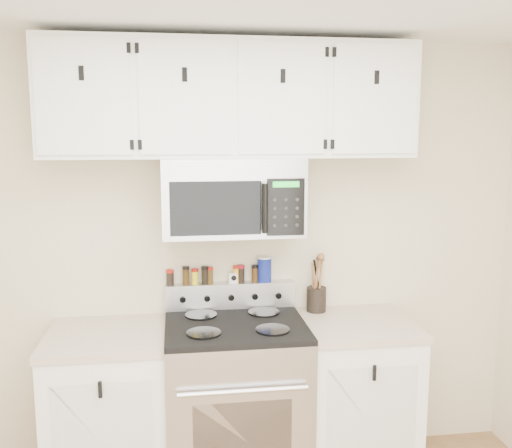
{
  "coord_description": "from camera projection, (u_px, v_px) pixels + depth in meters",
  "views": [
    {
      "loc": [
        -0.31,
        -1.54,
        1.97
      ],
      "look_at": [
        0.12,
        1.45,
        1.49
      ],
      "focal_mm": 40.0,
      "sensor_mm": 36.0,
      "label": 1
    }
  ],
  "objects": [
    {
      "name": "spice_jar_3",
      "position": [
        205.0,
        275.0,
        3.33
      ],
      "size": [
        0.04,
        0.04,
        0.1
      ],
      "color": "black",
      "rests_on": "range"
    },
    {
      "name": "utensil_crock",
      "position": [
        316.0,
        297.0,
        3.39
      ],
      "size": [
        0.12,
        0.12,
        0.34
      ],
      "color": "black",
      "rests_on": "base_cabinet_right"
    },
    {
      "name": "salt_canister",
      "position": [
        264.0,
        269.0,
        3.37
      ],
      "size": [
        0.08,
        0.08,
        0.15
      ],
      "color": "navy",
      "rests_on": "range"
    },
    {
      "name": "spice_jar_6",
      "position": [
        241.0,
        274.0,
        3.36
      ],
      "size": [
        0.05,
        0.05,
        0.1
      ],
      "color": "black",
      "rests_on": "range"
    },
    {
      "name": "spice_jar_5",
      "position": [
        236.0,
        274.0,
        3.35
      ],
      "size": [
        0.04,
        0.04,
        0.1
      ],
      "color": "gold",
      "rests_on": "range"
    },
    {
      "name": "back_wall",
      "position": [
        229.0,
        257.0,
        3.37
      ],
      "size": [
        3.5,
        0.01,
        2.5
      ],
      "primitive_type": "cube",
      "color": "beige",
      "rests_on": "floor"
    },
    {
      "name": "spice_jar_4",
      "position": [
        210.0,
        275.0,
        3.33
      ],
      "size": [
        0.04,
        0.04,
        0.1
      ],
      "color": "#463110",
      "rests_on": "range"
    },
    {
      "name": "spice_jar_0",
      "position": [
        170.0,
        277.0,
        3.3
      ],
      "size": [
        0.05,
        0.05,
        0.09
      ],
      "color": "black",
      "rests_on": "range"
    },
    {
      "name": "spice_jar_7",
      "position": [
        255.0,
        273.0,
        3.37
      ],
      "size": [
        0.04,
        0.04,
        0.1
      ],
      "color": "#40270F",
      "rests_on": "range"
    },
    {
      "name": "range",
      "position": [
        236.0,
        402.0,
        3.18
      ],
      "size": [
        0.76,
        0.65,
        1.1
      ],
      "color": "#B7B7BA",
      "rests_on": "floor"
    },
    {
      "name": "upper_cabinets",
      "position": [
        231.0,
        100.0,
        3.06
      ],
      "size": [
        2.0,
        0.35,
        0.62
      ],
      "color": "white",
      "rests_on": "back_wall"
    },
    {
      "name": "spice_jar_8",
      "position": [
        264.0,
        274.0,
        3.38
      ],
      "size": [
        0.04,
        0.04,
        0.09
      ],
      "color": "gold",
      "rests_on": "range"
    },
    {
      "name": "base_cabinet_right",
      "position": [
        354.0,
        397.0,
        3.3
      ],
      "size": [
        0.64,
        0.62,
        0.92
      ],
      "color": "white",
      "rests_on": "floor"
    },
    {
      "name": "base_cabinet_left",
      "position": [
        110.0,
        413.0,
        3.11
      ],
      "size": [
        0.64,
        0.62,
        0.92
      ],
      "color": "white",
      "rests_on": "floor"
    },
    {
      "name": "spice_jar_2",
      "position": [
        195.0,
        276.0,
        3.32
      ],
      "size": [
        0.04,
        0.04,
        0.09
      ],
      "color": "yellow",
      "rests_on": "range"
    },
    {
      "name": "kitchen_timer",
      "position": [
        233.0,
        278.0,
        3.36
      ],
      "size": [
        0.06,
        0.05,
        0.06
      ],
      "primitive_type": "cube",
      "rotation": [
        0.0,
        0.0,
        -0.14
      ],
      "color": "white",
      "rests_on": "range"
    },
    {
      "name": "spice_jar_1",
      "position": [
        186.0,
        275.0,
        3.31
      ],
      "size": [
        0.04,
        0.04,
        0.11
      ],
      "color": "#3B270E",
      "rests_on": "range"
    },
    {
      "name": "microwave",
      "position": [
        232.0,
        196.0,
        3.12
      ],
      "size": [
        0.76,
        0.44,
        0.42
      ],
      "color": "#9E9EA3",
      "rests_on": "back_wall"
    }
  ]
}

